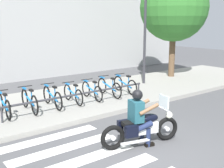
{
  "coord_description": "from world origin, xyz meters",
  "views": [
    {
      "loc": [
        -4.57,
        -4.31,
        3.03
      ],
      "look_at": [
        0.39,
        2.09,
        1.28
      ],
      "focal_mm": 46.59,
      "sensor_mm": 36.0,
      "label": 1
    }
  ],
  "objects": [
    {
      "name": "tree_near_rack",
      "position": [
        7.28,
        5.83,
        3.71
      ],
      "size": [
        3.47,
        3.47,
        5.46
      ],
      "color": "brown",
      "rests_on": "ground"
    },
    {
      "name": "bicycle_6",
      "position": [
        2.93,
        4.52,
        0.5
      ],
      "size": [
        0.48,
        1.61,
        0.76
      ],
      "color": "black",
      "rests_on": "sidewalk"
    },
    {
      "name": "bicycle_2",
      "position": [
        -0.32,
        4.52,
        0.5
      ],
      "size": [
        0.48,
        1.67,
        0.77
      ],
      "color": "black",
      "rests_on": "sidewalk"
    },
    {
      "name": "crosswalk_stripe_5",
      "position": [
        -1.48,
        2.4,
        0.0
      ],
      "size": [
        2.8,
        0.4,
        0.01
      ],
      "primitive_type": "cube",
      "color": "white",
      "rests_on": "ground"
    },
    {
      "name": "bicycle_1",
      "position": [
        -1.13,
        4.52,
        0.51
      ],
      "size": [
        0.48,
        1.67,
        0.78
      ],
      "color": "black",
      "rests_on": "sidewalk"
    },
    {
      "name": "motorcycle",
      "position": [
        0.17,
        0.61,
        0.46
      ],
      "size": [
        2.11,
        0.86,
        1.22
      ],
      "color": "black",
      "rests_on": "ground"
    },
    {
      "name": "bicycle_5",
      "position": [
        2.12,
        4.52,
        0.5
      ],
      "size": [
        0.48,
        1.7,
        0.76
      ],
      "color": "black",
      "rests_on": "sidewalk"
    },
    {
      "name": "sidewalk",
      "position": [
        0.0,
        5.03,
        0.07
      ],
      "size": [
        24.0,
        4.4,
        0.15
      ],
      "primitive_type": "cube",
      "color": "gray",
      "rests_on": "ground"
    },
    {
      "name": "bicycle_3",
      "position": [
        0.5,
        4.52,
        0.48
      ],
      "size": [
        0.48,
        1.54,
        0.72
      ],
      "color": "black",
      "rests_on": "sidewalk"
    },
    {
      "name": "crosswalk_stripe_4",
      "position": [
        -1.48,
        1.6,
        0.0
      ],
      "size": [
        2.8,
        0.4,
        0.01
      ],
      "primitive_type": "cube",
      "color": "white",
      "rests_on": "ground"
    },
    {
      "name": "crosswalk_stripe_3",
      "position": [
        -1.48,
        0.8,
        0.0
      ],
      "size": [
        2.8,
        0.4,
        0.01
      ],
      "primitive_type": "cube",
      "color": "white",
      "rests_on": "ground"
    },
    {
      "name": "street_lamp",
      "position": [
        4.88,
        5.43,
        2.57
      ],
      "size": [
        0.28,
        0.28,
        4.23
      ],
      "color": "#2D2D33",
      "rests_on": "ground"
    },
    {
      "name": "rider",
      "position": [
        0.09,
        0.64,
        0.82
      ],
      "size": [
        0.72,
        0.64,
        1.43
      ],
      "color": "#1E4C59",
      "rests_on": "ground"
    },
    {
      "name": "bicycle_0",
      "position": [
        -1.94,
        4.52,
        0.5
      ],
      "size": [
        0.48,
        1.59,
        0.76
      ],
      "color": "black",
      "rests_on": "sidewalk"
    },
    {
      "name": "bicycle_4",
      "position": [
        1.31,
        4.52,
        0.49
      ],
      "size": [
        0.48,
        1.55,
        0.73
      ],
      "color": "black",
      "rests_on": "sidewalk"
    },
    {
      "name": "ground_plane",
      "position": [
        0.0,
        0.0,
        0.0
      ],
      "size": [
        48.0,
        48.0,
        0.0
      ],
      "primitive_type": "plane",
      "color": "#4C4C4F"
    },
    {
      "name": "bike_rack",
      "position": [
        0.5,
        3.96,
        0.58
      ],
      "size": [
        5.47,
        0.07,
        0.49
      ],
      "color": "#333338",
      "rests_on": "sidewalk"
    }
  ]
}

